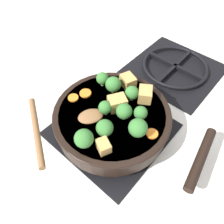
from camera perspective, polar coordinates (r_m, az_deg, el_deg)
ground_plane at (r=0.66m, az=-0.00°, el=-4.66°), size 2.40×2.40×0.00m
front_burner_grate at (r=0.65m, az=-0.00°, el=-4.08°), size 0.31×0.31×0.03m
rear_burner_grate at (r=0.87m, az=16.06°, el=11.06°), size 0.31×0.31×0.03m
skillet_pan at (r=0.61m, az=0.18°, el=-1.64°), size 0.44×0.33×0.06m
wooden_spoon at (r=0.58m, az=-12.99°, el=-3.02°), size 0.21×0.22×0.02m
tofu_cube_center_large at (r=0.65m, az=4.18°, el=8.02°), size 0.05×0.05×0.03m
tofu_cube_near_handle at (r=0.52m, az=-2.24°, el=-8.89°), size 0.04×0.04×0.03m
tofu_cube_east_chunk at (r=0.62m, az=8.62°, el=4.57°), size 0.06×0.06×0.04m
tofu_cube_west_chunk at (r=0.59m, az=1.43°, el=2.34°), size 0.06×0.06×0.04m
broccoli_floret_near_spoon at (r=0.56m, az=3.18°, el=0.16°), size 0.04×0.04×0.05m
broccoli_floret_center_top at (r=0.53m, az=6.80°, el=-4.15°), size 0.05×0.05×0.05m
broccoli_floret_east_rim at (r=0.52m, az=-7.35°, el=-6.91°), size 0.05×0.05×0.05m
broccoli_floret_west_rim at (r=0.61m, az=5.20°, el=4.99°), size 0.04×0.04×0.05m
broccoli_floret_north_edge at (r=0.56m, az=7.47°, el=-0.24°), size 0.04×0.04×0.04m
broccoli_floret_south_cluster at (r=0.57m, az=-1.81°, el=1.17°), size 0.04×0.04×0.04m
broccoli_floret_mid_floret at (r=0.65m, az=-2.51°, el=8.72°), size 0.04×0.04×0.04m
broccoli_floret_small_inner at (r=0.62m, az=0.34°, el=7.20°), size 0.05×0.05×0.05m
broccoli_floret_tall_stem at (r=0.53m, az=-1.92°, el=-4.21°), size 0.04×0.04×0.05m
carrot_slice_orange_thin at (r=0.64m, az=-6.82°, el=4.99°), size 0.03×0.03×0.01m
carrot_slice_near_center at (r=0.63m, az=-10.10°, el=3.67°), size 0.03×0.03×0.01m
carrot_slice_edge_slice at (r=0.56m, az=10.41°, el=-5.60°), size 0.03×0.03×0.01m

